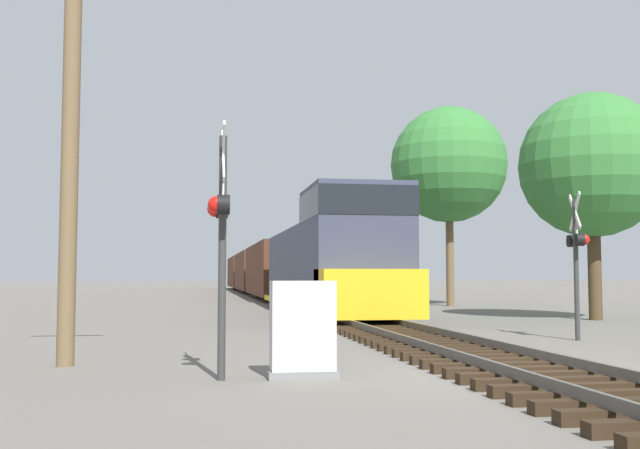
{
  "coord_description": "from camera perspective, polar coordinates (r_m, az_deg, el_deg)",
  "views": [
    {
      "loc": [
        -4.99,
        -11.29,
        1.56
      ],
      "look_at": [
        -2.7,
        2.81,
        2.54
      ],
      "focal_mm": 42.0,
      "sensor_mm": 36.0,
      "label": 1
    }
  ],
  "objects": [
    {
      "name": "ground_plane",
      "position": [
        12.44,
        14.77,
        -10.99
      ],
      "size": [
        400.0,
        400.0,
        0.0
      ],
      "primitive_type": "plane",
      "color": "#666059"
    },
    {
      "name": "rail_track_bed",
      "position": [
        12.42,
        14.75,
        -10.37
      ],
      "size": [
        2.6,
        160.0,
        0.31
      ],
      "color": "black",
      "rests_on": "ground"
    },
    {
      "name": "freight_train",
      "position": [
        55.63,
        -4.11,
        -3.54
      ],
      "size": [
        3.11,
        71.55,
        4.42
      ],
      "color": "#33384C",
      "rests_on": "ground"
    },
    {
      "name": "crossing_signal_near",
      "position": [
        11.4,
        -7.57,
        0.08
      ],
      "size": [
        0.32,
        1.0,
        3.85
      ],
      "rotation": [
        0.0,
        0.0,
        -1.57
      ],
      "color": "#333333",
      "rests_on": "ground"
    },
    {
      "name": "crossing_signal_far",
      "position": [
        19.19,
        18.98,
        -1.82
      ],
      "size": [
        0.49,
        1.01,
        3.58
      ],
      "rotation": [
        0.0,
        0.0,
        1.36
      ],
      "color": "#333333",
      "rests_on": "ground"
    },
    {
      "name": "relay_cabinet",
      "position": [
        11.56,
        -1.34,
        -8.04
      ],
      "size": [
        1.07,
        0.54,
        1.48
      ],
      "color": "slate",
      "rests_on": "ground"
    },
    {
      "name": "utility_pole",
      "position": [
        13.93,
        -18.5,
        5.77
      ],
      "size": [
        1.8,
        0.3,
        7.48
      ],
      "color": "brown",
      "rests_on": "ground"
    },
    {
      "name": "tree_far_right",
      "position": [
        28.4,
        20.02,
        4.23
      ],
      "size": [
        5.15,
        5.15,
        8.06
      ],
      "color": "#473521",
      "rests_on": "ground"
    },
    {
      "name": "tree_mid_background",
      "position": [
        39.68,
        9.79,
        4.49
      ],
      "size": [
        6.04,
        6.04,
        10.35
      ],
      "color": "brown",
      "rests_on": "ground"
    },
    {
      "name": "tree_deep_background",
      "position": [
        66.02,
        5.36,
        1.15
      ],
      "size": [
        5.22,
        5.22,
        10.01
      ],
      "color": "brown",
      "rests_on": "ground"
    }
  ]
}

